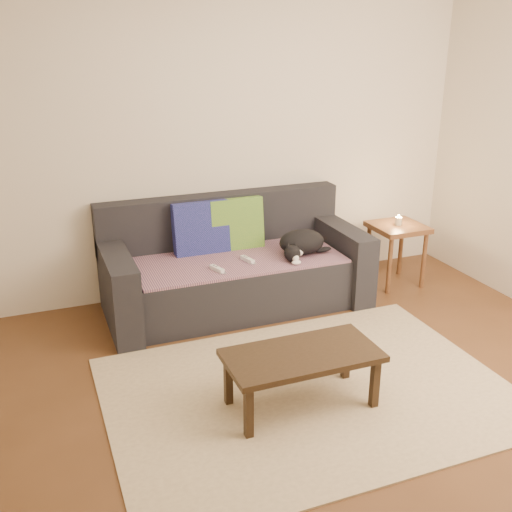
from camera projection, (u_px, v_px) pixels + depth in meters
The scene contains 13 objects.
ground at pixel (320, 405), 3.65m from camera, with size 4.50×4.50×0.00m, color brown.
back_wall at pixel (215, 140), 4.94m from camera, with size 4.50×0.04×2.60m, color beige.
sofa at pixel (234, 269), 4.91m from camera, with size 2.10×0.94×0.87m.
throw_blanket at pixel (238, 259), 4.79m from camera, with size 1.66×0.74×0.02m, color #3F284B.
cushion_navy at pixel (201, 230), 4.87m from camera, with size 0.46×0.11×0.46m, color navy.
cushion_green at pixel (236, 225), 4.98m from camera, with size 0.45×0.11×0.45m, color #0C4E2F.
cat at pixel (301, 243), 4.84m from camera, with size 0.46×0.40×0.20m.
wii_remote_a at pixel (217, 269), 4.53m from camera, with size 0.15×0.04×0.03m, color white.
wii_remote_b at pixel (247, 260), 4.72m from camera, with size 0.15×0.04×0.03m, color white.
side_table at pixel (397, 235), 5.29m from camera, with size 0.44×0.44×0.55m.
candle at pixel (398, 221), 5.24m from camera, with size 0.06×0.06×0.09m.
rug at pixel (309, 392), 3.78m from camera, with size 2.50×1.80×0.01m, color #C6AF88.
coffee_table at pixel (302, 360), 3.54m from camera, with size 0.92×0.46×0.37m.
Camera 1 is at (-1.49, -2.75, 2.13)m, focal length 42.00 mm.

